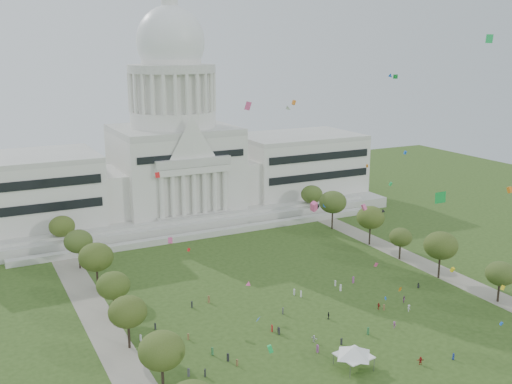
% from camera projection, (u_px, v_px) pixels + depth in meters
% --- Properties ---
extents(ground, '(400.00, 400.00, 0.00)m').
position_uv_depth(ground, '(346.00, 337.00, 135.46)').
color(ground, '#2F4A19').
rests_on(ground, ground).
extents(capitol, '(160.00, 64.50, 91.30)m').
position_uv_depth(capitol, '(175.00, 158.00, 228.52)').
color(capitol, '#B9B6AC').
rests_on(capitol, ground).
extents(path_left, '(8.00, 160.00, 0.04)m').
position_uv_depth(path_left, '(103.00, 327.00, 140.36)').
color(path_left, gray).
rests_on(path_left, ground).
extents(path_right, '(8.00, 160.00, 0.04)m').
position_uv_depth(path_right, '(418.00, 262.00, 182.53)').
color(path_right, gray).
rests_on(path_right, ground).
extents(row_tree_l_1, '(8.86, 8.86, 12.59)m').
position_uv_depth(row_tree_l_1, '(162.00, 351.00, 111.40)').
color(row_tree_l_1, black).
rests_on(row_tree_l_1, ground).
extents(row_tree_r_1, '(7.58, 7.58, 10.78)m').
position_uv_depth(row_tree_r_1, '(500.00, 274.00, 152.42)').
color(row_tree_r_1, black).
rests_on(row_tree_r_1, ground).
extents(row_tree_l_2, '(8.42, 8.42, 11.97)m').
position_uv_depth(row_tree_l_2, '(128.00, 312.00, 128.64)').
color(row_tree_l_2, black).
rests_on(row_tree_l_2, ground).
extents(row_tree_r_2, '(9.55, 9.55, 13.58)m').
position_uv_depth(row_tree_r_2, '(441.00, 246.00, 167.66)').
color(row_tree_r_2, black).
rests_on(row_tree_r_2, ground).
extents(row_tree_l_3, '(8.12, 8.12, 11.55)m').
position_uv_depth(row_tree_l_3, '(113.00, 285.00, 143.51)').
color(row_tree_l_3, black).
rests_on(row_tree_l_3, ground).
extents(row_tree_r_3, '(7.01, 7.01, 9.98)m').
position_uv_depth(row_tree_r_3, '(401.00, 237.00, 183.14)').
color(row_tree_r_3, black).
rests_on(row_tree_r_3, ground).
extents(row_tree_l_4, '(9.29, 9.29, 13.21)m').
position_uv_depth(row_tree_l_4, '(96.00, 257.00, 159.26)').
color(row_tree_l_4, black).
rests_on(row_tree_l_4, ground).
extents(row_tree_r_4, '(9.19, 9.19, 13.06)m').
position_uv_depth(row_tree_r_4, '(371.00, 218.00, 196.25)').
color(row_tree_r_4, black).
rests_on(row_tree_r_4, ground).
extents(row_tree_l_5, '(8.33, 8.33, 11.85)m').
position_uv_depth(row_tree_l_5, '(78.00, 241.00, 175.09)').
color(row_tree_l_5, black).
rests_on(row_tree_l_5, ground).
extents(row_tree_r_5, '(9.82, 9.82, 13.96)m').
position_uv_depth(row_tree_r_5, '(333.00, 202.00, 212.99)').
color(row_tree_r_5, black).
rests_on(row_tree_r_5, ground).
extents(row_tree_l_6, '(8.19, 8.19, 11.64)m').
position_uv_depth(row_tree_l_6, '(62.00, 226.00, 190.10)').
color(row_tree_l_6, black).
rests_on(row_tree_l_6, ground).
extents(row_tree_r_6, '(8.42, 8.42, 11.97)m').
position_uv_depth(row_tree_r_6, '(312.00, 194.00, 229.95)').
color(row_tree_r_6, black).
rests_on(row_tree_r_6, ground).
extents(event_tent, '(9.80, 9.80, 4.94)m').
position_uv_depth(event_tent, '(354.00, 351.00, 121.73)').
color(event_tent, '#4C4C4C').
rests_on(event_tent, ground).
extents(person_0, '(0.88, 0.90, 1.56)m').
position_uv_depth(person_0, '(418.00, 285.00, 162.64)').
color(person_0, '#26262B').
rests_on(person_0, ground).
extents(person_2, '(0.89, 0.98, 1.72)m').
position_uv_depth(person_2, '(404.00, 299.00, 153.49)').
color(person_2, '#994C8C').
rests_on(person_2, ground).
extents(person_3, '(0.83, 1.16, 1.63)m').
position_uv_depth(person_3, '(394.00, 325.00, 139.66)').
color(person_3, '#994C8C').
rests_on(person_3, ground).
extents(person_4, '(0.88, 1.22, 1.87)m').
position_uv_depth(person_4, '(328.00, 316.00, 144.11)').
color(person_4, '#26262B').
rests_on(person_4, ground).
extents(person_5, '(1.33, 1.67, 1.70)m').
position_uv_depth(person_5, '(314.00, 339.00, 132.89)').
color(person_5, silver).
rests_on(person_5, ground).
extents(person_6, '(0.56, 0.78, 1.49)m').
position_uv_depth(person_6, '(453.00, 356.00, 125.54)').
color(person_6, navy).
rests_on(person_6, ground).
extents(person_7, '(0.83, 0.75, 1.85)m').
position_uv_depth(person_7, '(356.00, 358.00, 124.50)').
color(person_7, '#994C8C').
rests_on(person_7, ground).
extents(person_8, '(0.74, 0.52, 1.43)m').
position_uv_depth(person_8, '(278.00, 330.00, 137.44)').
color(person_8, '#26262B').
rests_on(person_8, ground).
extents(person_9, '(0.87, 1.28, 1.81)m').
position_uv_depth(person_9, '(409.00, 308.00, 148.22)').
color(person_9, silver).
rests_on(person_9, ground).
extents(person_10, '(0.77, 1.14, 1.78)m').
position_uv_depth(person_10, '(379.00, 306.00, 149.47)').
color(person_10, '#B21E1E').
rests_on(person_10, ground).
extents(person_11, '(1.70, 1.20, 1.70)m').
position_uv_depth(person_11, '(420.00, 361.00, 123.65)').
color(person_11, '#B21E1E').
rests_on(person_11, ground).
extents(distant_crowd, '(62.77, 34.84, 1.90)m').
position_uv_depth(distant_crowd, '(270.00, 321.00, 141.54)').
color(distant_crowd, '#26262B').
rests_on(distant_crowd, ground).
extents(kite_swarm, '(88.98, 95.32, 63.73)m').
position_uv_depth(kite_swarm, '(339.00, 213.00, 138.09)').
color(kite_swarm, orange).
rests_on(kite_swarm, ground).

